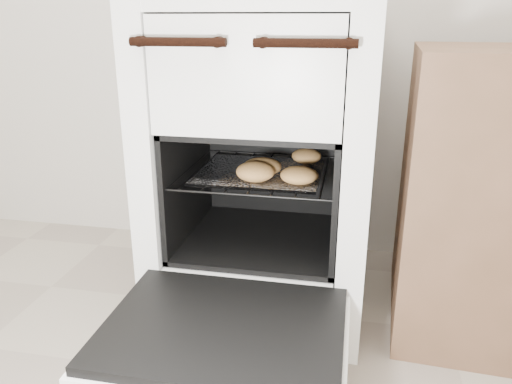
{
  "coord_description": "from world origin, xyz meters",
  "views": [
    {
      "loc": [
        0.35,
        -0.34,
        0.9
      ],
      "look_at": [
        0.08,
        0.99,
        0.42
      ],
      "focal_mm": 35.0,
      "sensor_mm": 36.0,
      "label": 1
    }
  ],
  "objects": [
    {
      "name": "stove",
      "position": [
        0.08,
        1.15,
        0.48
      ],
      "size": [
        0.63,
        0.71,
        0.97
      ],
      "color": "white",
      "rests_on": "ground"
    },
    {
      "name": "foil_sheet",
      "position": [
        0.08,
        1.06,
        0.46
      ],
      "size": [
        0.36,
        0.32,
        0.01
      ],
      "primitive_type": "cube",
      "color": "white",
      "rests_on": "oven_rack"
    },
    {
      "name": "baked_rolls",
      "position": [
        0.15,
        1.01,
        0.49
      ],
      "size": [
        0.26,
        0.34,
        0.05
      ],
      "color": "tan",
      "rests_on": "foil_sheet"
    },
    {
      "name": "oven_rack",
      "position": [
        0.08,
        1.08,
        0.46
      ],
      "size": [
        0.46,
        0.44,
        0.01
      ],
      "color": "black",
      "rests_on": "stove"
    },
    {
      "name": "oven_door",
      "position": [
        0.08,
        0.61,
        0.21
      ],
      "size": [
        0.57,
        0.44,
        0.04
      ],
      "color": "black",
      "rests_on": "stove"
    }
  ]
}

